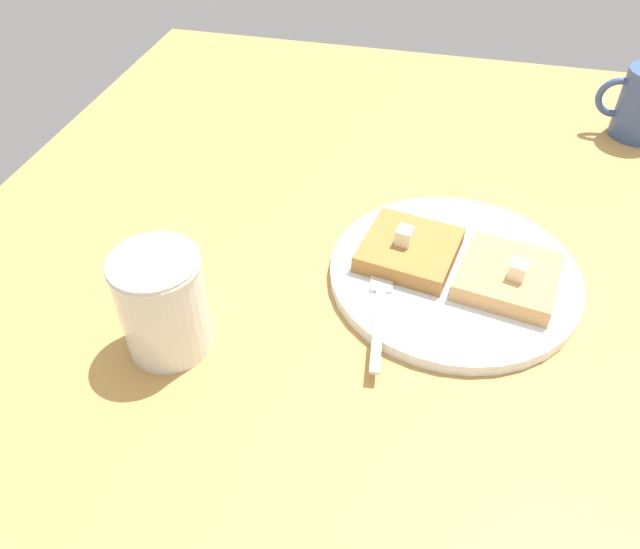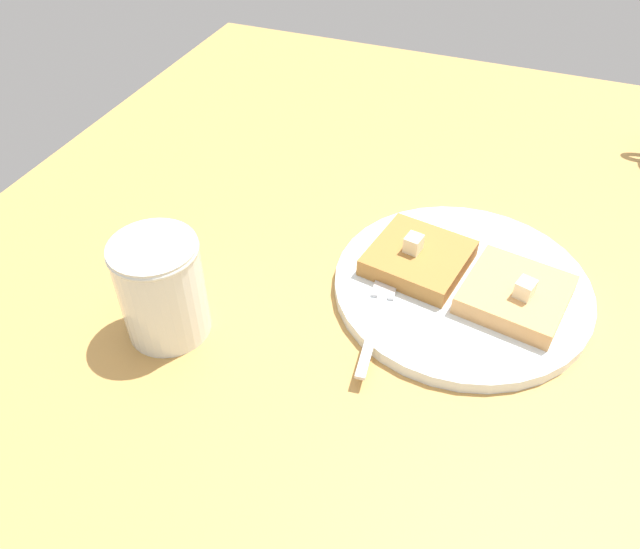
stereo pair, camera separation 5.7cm
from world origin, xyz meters
TOP-DOWN VIEW (x-y plane):
  - table_surface at (0.00, 0.00)cm, footprint 100.25×100.25cm
  - plate at (-4.80, 5.27)cm, footprint 25.14×25.14cm
  - toast_slice_left at (-9.86, 6.17)cm, footprint 10.63×10.60cm
  - toast_slice_middle at (0.25, 4.38)cm, footprint 10.63×10.60cm
  - butter_pat_primary at (-10.47, 7.11)cm, footprint 1.94×2.06cm
  - butter_pat_secondary at (0.66, 4.55)cm, footprint 1.81×1.95cm
  - fork at (1.79, 11.34)cm, footprint 3.18×16.06cm
  - syrup_jar at (19.56, 19.99)cm, footprint 7.81×7.81cm

SIDE VIEW (x-z plane):
  - table_surface at x=0.00cm, z-range 0.00..2.77cm
  - plate at x=-4.80cm, z-range 2.86..4.11cm
  - fork at x=1.79cm, z-range 4.02..4.38cm
  - toast_slice_left at x=-9.86cm, z-range 4.02..5.91cm
  - toast_slice_middle at x=0.25cm, z-range 4.02..5.91cm
  - butter_pat_primary at x=-10.47cm, z-range 5.91..7.60cm
  - butter_pat_secondary at x=0.66cm, z-range 5.91..7.60cm
  - syrup_jar at x=19.56cm, z-range 2.30..12.26cm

